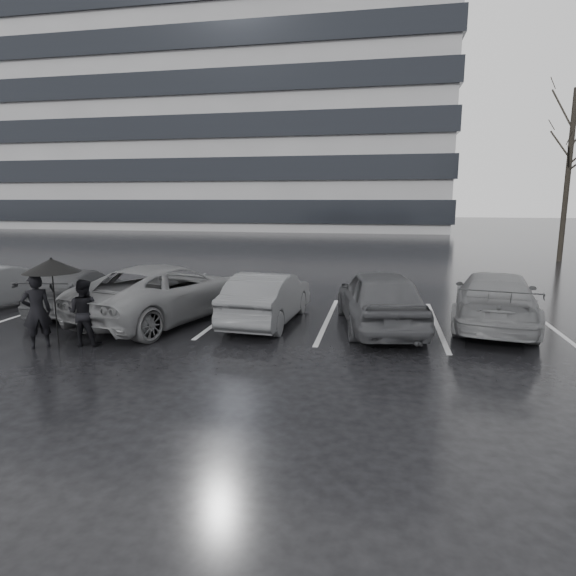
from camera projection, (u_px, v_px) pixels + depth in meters
The scene contains 13 objects.
ground at pixel (288, 346), 10.54m from camera, with size 160.00×160.00×0.00m, color black.
office_building at pixel (186, 106), 58.39m from camera, with size 61.00×26.00×29.00m.
car_main at pixel (380, 298), 11.87m from camera, with size 1.77×4.41×1.50m, color black.
car_west_a at pixel (268, 297), 12.44m from camera, with size 1.39×4.00×1.32m, color #313134.
car_west_b at pixel (166, 292), 12.73m from camera, with size 2.46×5.34×1.48m, color #4B4B4D.
car_west_c at pixel (80, 290), 13.81m from camera, with size 1.68×4.13×1.20m, color black.
car_west_d at pixel (5, 285), 14.50m from camera, with size 1.30×3.73×1.23m, color #313134.
car_east at pixel (495, 299), 12.04m from camera, with size 1.94×4.77×1.38m, color #4B4B4D.
pedestrian_left at pixel (37, 311), 10.29m from camera, with size 0.58×0.38×1.60m, color black.
pedestrian_right at pixel (84, 312), 10.48m from camera, with size 0.71×0.55×1.46m, color black.
umbrella at pixel (52, 266), 10.12m from camera, with size 1.16×1.16×1.96m.
stall_stripes at pixel (277, 317), 13.10m from camera, with size 19.72×5.00×0.00m.
tree_north at pixel (568, 177), 24.10m from camera, with size 0.26×0.26×8.50m, color black.
Camera 1 is at (1.94, -9.95, 3.17)m, focal length 30.00 mm.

